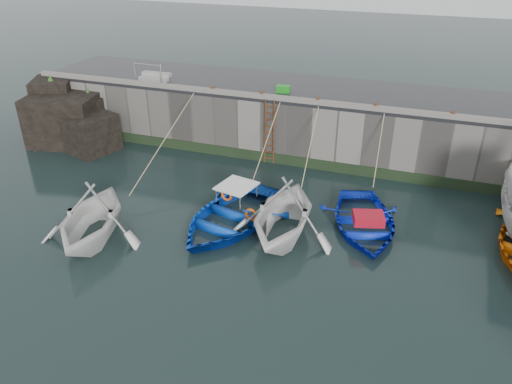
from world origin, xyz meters
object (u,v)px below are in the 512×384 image
(boat_near_navy, at_px, (363,227))
(ladder, at_px, (269,132))
(boat_near_white, at_px, (95,238))
(fish_crate, at_px, (283,89))
(bollard_a, at_px, (213,90))
(bollard_e, at_px, (453,115))
(bollard_b, at_px, (262,95))
(bollard_c, at_px, (318,101))
(boat_near_blue, at_px, (230,223))
(bollard_d, at_px, (376,107))
(boat_near_blacktrim, at_px, (282,236))

(boat_near_navy, bearing_deg, ladder, 123.67)
(boat_near_white, relative_size, fish_crate, 7.15)
(fish_crate, height_order, bollard_a, fish_crate)
(bollard_a, distance_m, bollard_e, 11.00)
(ladder, xyz_separation_m, bollard_b, (-0.50, 0.34, 1.71))
(boat_near_navy, bearing_deg, bollard_c, 106.60)
(boat_near_blue, bearing_deg, bollard_b, 109.88)
(boat_near_white, xyz_separation_m, bollard_e, (12.12, 8.86, 3.30))
(boat_near_blue, height_order, bollard_e, bollard_e)
(boat_near_white, distance_m, bollard_c, 11.37)
(bollard_c, bearing_deg, boat_near_white, -125.52)
(boat_near_white, distance_m, bollard_b, 10.12)
(bollard_c, bearing_deg, ladder, -171.33)
(boat_near_navy, height_order, fish_crate, fish_crate)
(bollard_d, height_order, bollard_e, same)
(boat_near_white, distance_m, bollard_e, 15.37)
(boat_near_blue, relative_size, boat_near_navy, 1.15)
(boat_near_navy, xyz_separation_m, bollard_b, (-5.79, 4.79, 3.30))
(boat_near_blacktrim, xyz_separation_m, bollard_a, (-5.50, 6.40, 3.30))
(fish_crate, distance_m, bollard_d, 4.72)
(boat_near_white, bearing_deg, fish_crate, 51.68)
(ladder, xyz_separation_m, fish_crate, (0.22, 1.48, 1.73))
(ladder, height_order, boat_near_white, ladder)
(ladder, bearing_deg, bollard_b, 146.14)
(fish_crate, bearing_deg, boat_near_blue, -97.25)
(boat_near_blacktrim, relative_size, fish_crate, 7.48)
(bollard_b, relative_size, bollard_c, 1.00)
(boat_near_blacktrim, bearing_deg, bollard_c, 90.87)
(boat_near_blacktrim, bearing_deg, boat_near_navy, 28.08)
(bollard_d, relative_size, bollard_e, 1.00)
(fish_crate, xyz_separation_m, bollard_c, (1.98, -1.14, -0.02))
(bollard_c, xyz_separation_m, bollard_e, (5.80, 0.00, 0.00))
(bollard_e, bearing_deg, boat_near_white, -143.85)
(bollard_a, bearing_deg, ladder, -6.38)
(bollard_d, bearing_deg, bollard_b, 180.00)
(boat_near_blue, relative_size, fish_crate, 8.52)
(bollard_c, bearing_deg, bollard_a, 180.00)
(ladder, bearing_deg, bollard_a, 173.62)
(boat_near_navy, distance_m, bollard_a, 10.13)
(bollard_b, xyz_separation_m, bollard_e, (8.50, 0.00, 0.00))
(boat_near_blacktrim, bearing_deg, bollard_b, 113.30)
(boat_near_blue, height_order, boat_near_blacktrim, boat_near_blacktrim)
(boat_near_blue, height_order, fish_crate, fish_crate)
(boat_near_white, bearing_deg, bollard_a, 67.92)
(ladder, xyz_separation_m, bollard_d, (4.80, 0.34, 1.71))
(boat_near_blacktrim, relative_size, bollard_b, 17.45)
(boat_near_white, height_order, bollard_e, bollard_e)
(boat_near_blue, height_order, bollard_c, bollard_c)
(boat_near_white, xyz_separation_m, boat_near_blacktrim, (6.62, 2.46, 0.00))
(boat_near_navy, bearing_deg, boat_near_blue, 179.78)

